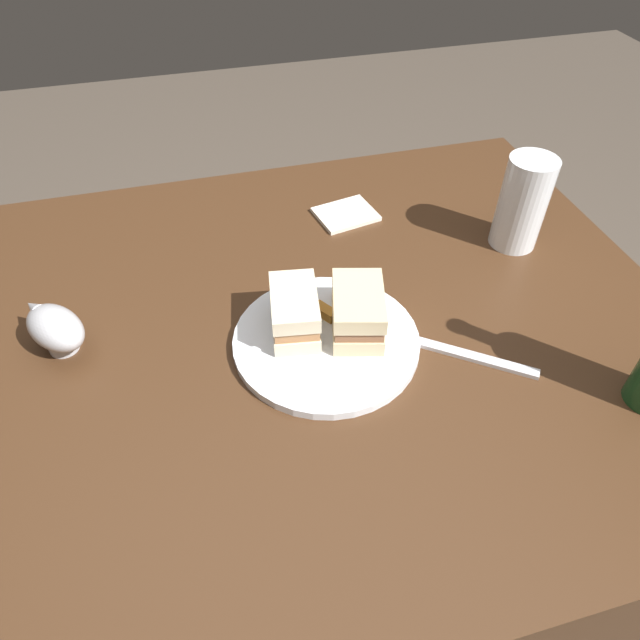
{
  "coord_description": "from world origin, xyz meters",
  "views": [
    {
      "loc": [
        -0.15,
        -0.6,
        1.35
      ],
      "look_at": [
        0.0,
        -0.02,
        0.75
      ],
      "focal_mm": 31.54,
      "sensor_mm": 36.0,
      "label": 1
    }
  ],
  "objects": [
    {
      "name": "potato_wedge_right_edge",
      "position": [
        0.05,
        0.03,
        0.74
      ],
      "size": [
        0.03,
        0.04,
        0.02
      ],
      "primitive_type": "cube",
      "rotation": [
        0.0,
        0.0,
        1.28
      ],
      "color": "#AD702D",
      "rests_on": "plate"
    },
    {
      "name": "plate",
      "position": [
        0.01,
        -0.05,
        0.73
      ],
      "size": [
        0.28,
        0.28,
        0.01
      ],
      "primitive_type": "cylinder",
      "color": "white",
      "rests_on": "dining_table"
    },
    {
      "name": "sandwich_half_left",
      "position": [
        0.06,
        -0.04,
        0.77
      ],
      "size": [
        0.1,
        0.13,
        0.07
      ],
      "color": "beige",
      "rests_on": "plate"
    },
    {
      "name": "potato_wedge_middle",
      "position": [
        0.02,
        -0.0,
        0.74
      ],
      "size": [
        0.04,
        0.04,
        0.02
      ],
      "primitive_type": "cube",
      "rotation": [
        0.0,
        0.0,
        5.29
      ],
      "color": "#B77F33",
      "rests_on": "plate"
    },
    {
      "name": "potato_wedge_back",
      "position": [
        -0.01,
        0.04,
        0.74
      ],
      "size": [
        0.04,
        0.05,
        0.02
      ],
      "primitive_type": "cube",
      "rotation": [
        0.0,
        0.0,
        0.94
      ],
      "color": "#B77F33",
      "rests_on": "plate"
    },
    {
      "name": "potato_wedge_front",
      "position": [
        -0.02,
        0.02,
        0.74
      ],
      "size": [
        0.03,
        0.05,
        0.02
      ],
      "primitive_type": "cube",
      "rotation": [
        0.0,
        0.0,
        4.9
      ],
      "color": "gold",
      "rests_on": "plate"
    },
    {
      "name": "ground_plane",
      "position": [
        0.0,
        0.0,
        0.0
      ],
      "size": [
        6.0,
        6.0,
        0.0
      ],
      "primitive_type": "plane",
      "color": "#4C4238"
    },
    {
      "name": "gravy_boat",
      "position": [
        -0.38,
        0.05,
        0.76
      ],
      "size": [
        0.12,
        0.12,
        0.07
      ],
      "color": "#B7B7BC",
      "rests_on": "dining_table"
    },
    {
      "name": "potato_wedge_left_edge",
      "position": [
        -0.03,
        0.03,
        0.74
      ],
      "size": [
        0.04,
        0.03,
        0.02
      ],
      "primitive_type": "cube",
      "rotation": [
        0.0,
        0.0,
        5.79
      ],
      "color": "gold",
      "rests_on": "plate"
    },
    {
      "name": "pint_glass",
      "position": [
        0.4,
        0.11,
        0.79
      ],
      "size": [
        0.08,
        0.08,
        0.17
      ],
      "color": "white",
      "rests_on": "dining_table"
    },
    {
      "name": "sandwich_half_right",
      "position": [
        -0.03,
        -0.02,
        0.77
      ],
      "size": [
        0.08,
        0.12,
        0.07
      ],
      "color": "beige",
      "rests_on": "plate"
    },
    {
      "name": "dining_table",
      "position": [
        0.0,
        0.0,
        0.36
      ],
      "size": [
        1.18,
        0.97,
        0.72
      ],
      "primitive_type": "cube",
      "color": "#422816",
      "rests_on": "ground"
    },
    {
      "name": "napkin",
      "position": [
        0.13,
        0.27,
        0.72
      ],
      "size": [
        0.13,
        0.11,
        0.01
      ],
      "primitive_type": "cube",
      "rotation": [
        0.0,
        0.0,
        0.19
      ],
      "color": "silver",
      "rests_on": "dining_table"
    },
    {
      "name": "fork",
      "position": [
        0.21,
        -0.13,
        0.72
      ],
      "size": [
        0.15,
        0.12,
        0.01
      ],
      "primitive_type": "cube",
      "rotation": [
        0.0,
        0.0,
        5.65
      ],
      "color": "silver",
      "rests_on": "dining_table"
    }
  ]
}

